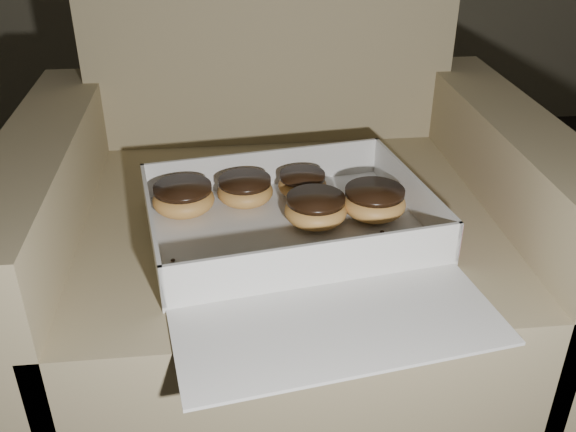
{
  "coord_description": "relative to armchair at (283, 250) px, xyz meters",
  "views": [
    {
      "loc": [
        0.27,
        -0.16,
        0.97
      ],
      "look_at": [
        0.37,
        0.73,
        0.46
      ],
      "focal_mm": 40.0,
      "sensor_mm": 36.0,
      "label": 1
    }
  ],
  "objects": [
    {
      "name": "donut_b",
      "position": [
        0.04,
        -0.14,
        0.16
      ],
      "size": [
        0.1,
        0.1,
        0.05
      ],
      "color": "#D09448",
      "rests_on": "bakery_box"
    },
    {
      "name": "crumb_d",
      "position": [
        0.19,
        -0.2,
        0.14
      ],
      "size": [
        0.01,
        0.01,
        0.0
      ],
      "primitive_type": "ellipsoid",
      "color": "black",
      "rests_on": "bakery_box"
    },
    {
      "name": "crumb_c",
      "position": [
        0.16,
        -0.26,
        0.14
      ],
      "size": [
        0.01,
        0.01,
        0.0
      ],
      "primitive_type": "ellipsoid",
      "color": "black",
      "rests_on": "bakery_box"
    },
    {
      "name": "bakery_box",
      "position": [
        0.0,
        -0.19,
        0.14
      ],
      "size": [
        0.5,
        0.57,
        0.07
      ],
      "rotation": [
        0.0,
        0.0,
        0.16
      ],
      "color": "silver",
      "rests_on": "armchair"
    },
    {
      "name": "crumb_a",
      "position": [
        -0.05,
        -0.23,
        0.14
      ],
      "size": [
        0.01,
        0.01,
        0.0
      ],
      "primitive_type": "ellipsoid",
      "color": "black",
      "rests_on": "bakery_box"
    },
    {
      "name": "crumb_e",
      "position": [
        0.14,
        -0.18,
        0.14
      ],
      "size": [
        0.01,
        0.01,
        0.0
      ],
      "primitive_type": "ellipsoid",
      "color": "black",
      "rests_on": "bakery_box"
    },
    {
      "name": "donut_a",
      "position": [
        0.14,
        -0.12,
        0.16
      ],
      "size": [
        0.1,
        0.1,
        0.05
      ],
      "color": "#D09448",
      "rests_on": "bakery_box"
    },
    {
      "name": "donut_e",
      "position": [
        -0.07,
        -0.05,
        0.16
      ],
      "size": [
        0.1,
        0.1,
        0.05
      ],
      "color": "#D09448",
      "rests_on": "bakery_box"
    },
    {
      "name": "donut_d",
      "position": [
        0.03,
        -0.04,
        0.16
      ],
      "size": [
        0.09,
        0.09,
        0.04
      ],
      "color": "#D09448",
      "rests_on": "bakery_box"
    },
    {
      "name": "armchair",
      "position": [
        0.0,
        0.0,
        0.0
      ],
      "size": [
        0.92,
        0.78,
        0.97
      ],
      "color": "#978860",
      "rests_on": "floor"
    },
    {
      "name": "donut_c",
      "position": [
        -0.17,
        -0.08,
        0.16
      ],
      "size": [
        0.1,
        0.1,
        0.05
      ],
      "color": "#D09448",
      "rests_on": "bakery_box"
    },
    {
      "name": "crumb_b",
      "position": [
        -0.19,
        -0.22,
        0.14
      ],
      "size": [
        0.01,
        0.01,
        0.0
      ],
      "primitive_type": "ellipsoid",
      "color": "black",
      "rests_on": "bakery_box"
    }
  ]
}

